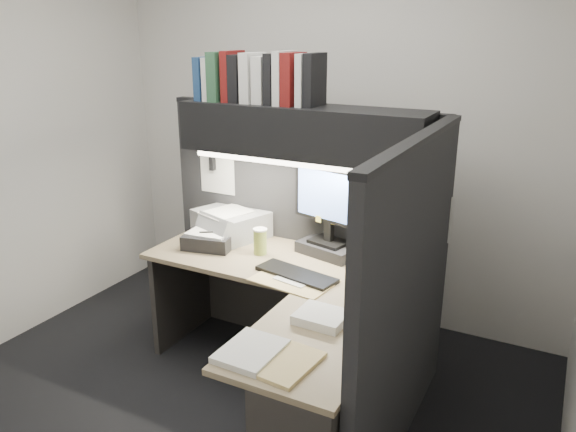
% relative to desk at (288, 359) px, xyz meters
% --- Properties ---
extents(floor, '(3.50, 3.50, 0.00)m').
position_rel_desk_xyz_m(floor, '(-0.43, 0.00, -0.44)').
color(floor, black).
rests_on(floor, ground).
extents(wall_back, '(3.50, 0.04, 2.70)m').
position_rel_desk_xyz_m(wall_back, '(-0.43, 1.50, 0.91)').
color(wall_back, silver).
rests_on(wall_back, floor).
extents(partition_back, '(1.90, 0.06, 1.60)m').
position_rel_desk_xyz_m(partition_back, '(-0.40, 0.93, 0.36)').
color(partition_back, black).
rests_on(partition_back, floor).
extents(partition_right, '(0.06, 1.50, 1.60)m').
position_rel_desk_xyz_m(partition_right, '(0.55, 0.18, 0.36)').
color(partition_right, black).
rests_on(partition_right, floor).
extents(desk, '(1.70, 1.53, 0.73)m').
position_rel_desk_xyz_m(desk, '(0.00, 0.00, 0.00)').
color(desk, '#8D7E59').
rests_on(desk, floor).
extents(overhead_shelf, '(1.55, 0.34, 0.30)m').
position_rel_desk_xyz_m(overhead_shelf, '(-0.30, 0.75, 1.06)').
color(overhead_shelf, black).
rests_on(overhead_shelf, partition_back).
extents(task_light_tube, '(1.32, 0.04, 0.04)m').
position_rel_desk_xyz_m(task_light_tube, '(-0.30, 0.61, 0.89)').
color(task_light_tube, white).
rests_on(task_light_tube, overhead_shelf).
extents(monitor, '(0.51, 0.31, 0.56)m').
position_rel_desk_xyz_m(monitor, '(-0.12, 0.78, 0.51)').
color(monitor, black).
rests_on(monitor, desk).
extents(keyboard, '(0.51, 0.26, 0.02)m').
position_rel_desk_xyz_m(keyboard, '(-0.15, 0.39, 0.30)').
color(keyboard, black).
rests_on(keyboard, desk).
extents(mousepad, '(0.21, 0.19, 0.00)m').
position_rel_desk_xyz_m(mousepad, '(0.24, 0.53, 0.29)').
color(mousepad, navy).
rests_on(mousepad, desk).
extents(mouse, '(0.07, 0.10, 0.03)m').
position_rel_desk_xyz_m(mouse, '(0.22, 0.53, 0.31)').
color(mouse, black).
rests_on(mouse, mousepad).
extents(telephone, '(0.20, 0.21, 0.08)m').
position_rel_desk_xyz_m(telephone, '(0.36, 0.65, 0.33)').
color(telephone, beige).
rests_on(telephone, desk).
extents(coffee_cup, '(0.10, 0.10, 0.16)m').
position_rel_desk_xyz_m(coffee_cup, '(-0.50, 0.59, 0.37)').
color(coffee_cup, '#BABA4A').
rests_on(coffee_cup, desk).
extents(printer, '(0.54, 0.50, 0.18)m').
position_rel_desk_xyz_m(printer, '(-0.85, 0.79, 0.38)').
color(printer, gray).
rests_on(printer, desk).
extents(notebook_stack, '(0.36, 0.32, 0.09)m').
position_rel_desk_xyz_m(notebook_stack, '(-0.85, 0.54, 0.33)').
color(notebook_stack, black).
rests_on(notebook_stack, desk).
extents(open_folder, '(0.48, 0.35, 0.01)m').
position_rel_desk_xyz_m(open_folder, '(-0.13, 0.32, 0.29)').
color(open_folder, '#D8BE79').
rests_on(open_folder, desk).
extents(paper_stack_a, '(0.25, 0.21, 0.05)m').
position_rel_desk_xyz_m(paper_stack_a, '(0.20, -0.03, 0.31)').
color(paper_stack_a, white).
rests_on(paper_stack_a, desk).
extents(paper_stack_b, '(0.24, 0.30, 0.03)m').
position_rel_desk_xyz_m(paper_stack_b, '(0.05, -0.43, 0.30)').
color(paper_stack_b, white).
rests_on(paper_stack_b, desk).
extents(manila_stack, '(0.27, 0.33, 0.02)m').
position_rel_desk_xyz_m(manila_stack, '(0.21, -0.43, 0.30)').
color(manila_stack, '#D8BE79').
rests_on(manila_stack, desk).
extents(binder_row, '(0.80, 0.25, 0.31)m').
position_rel_desk_xyz_m(binder_row, '(-0.60, 0.75, 1.35)').
color(binder_row, navy).
rests_on(binder_row, overhead_shelf).
extents(pinned_papers, '(1.76, 1.31, 0.51)m').
position_rel_desk_xyz_m(pinned_papers, '(-0.00, 0.56, 0.61)').
color(pinned_papers, white).
rests_on(pinned_papers, partition_back).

